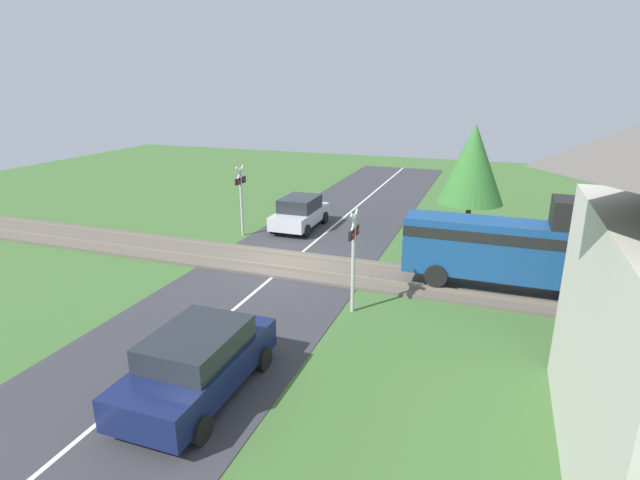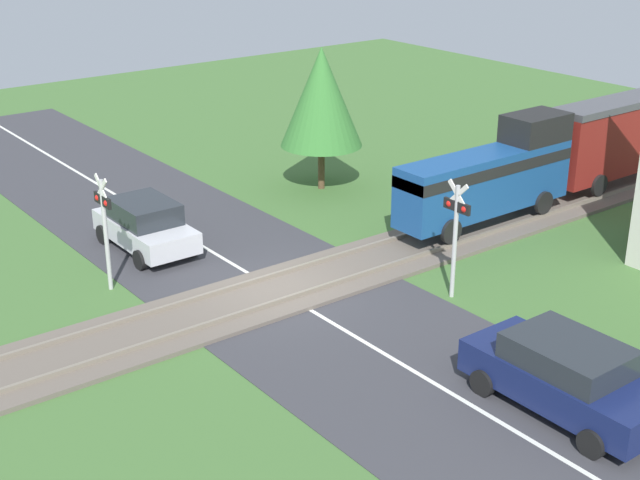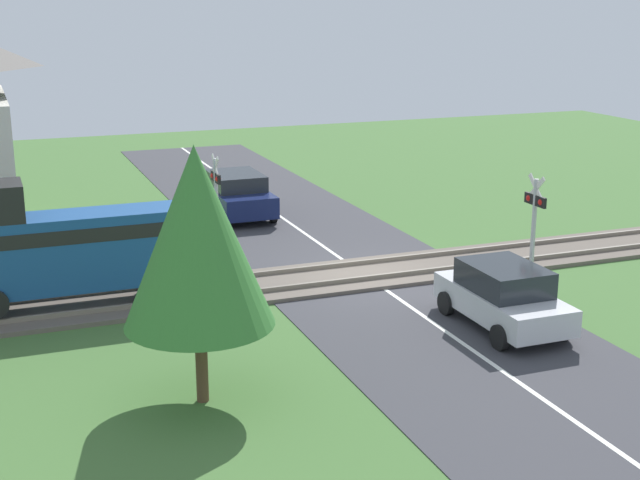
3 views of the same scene
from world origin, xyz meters
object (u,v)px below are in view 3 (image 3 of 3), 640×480
at_px(car_near_crossing, 503,295).
at_px(crossing_signal_east_approach, 216,194).
at_px(crossing_signal_west_approach, 534,218).
at_px(car_far_side, 236,194).

relative_size(car_near_crossing, crossing_signal_east_approach, 1.18).
bearing_deg(crossing_signal_east_approach, crossing_signal_west_approach, -130.37).
height_order(car_far_side, crossing_signal_west_approach, crossing_signal_west_approach).
bearing_deg(car_far_side, crossing_signal_east_approach, 158.59).
xyz_separation_m(car_near_crossing, car_far_side, (13.26, 2.88, 0.03)).
bearing_deg(car_far_side, car_near_crossing, -167.75).
bearing_deg(crossing_signal_west_approach, car_far_side, 23.68).
bearing_deg(crossing_signal_west_approach, car_near_crossing, 132.80).
relative_size(car_near_crossing, crossing_signal_west_approach, 1.18).
height_order(crossing_signal_west_approach, crossing_signal_east_approach, same).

